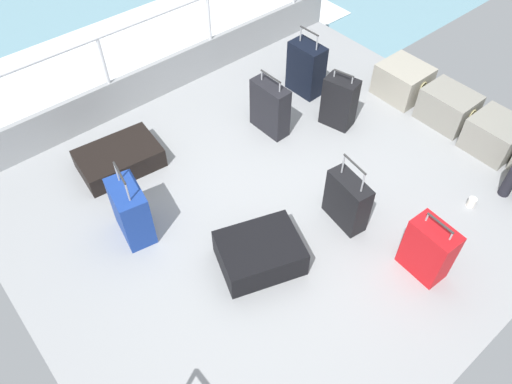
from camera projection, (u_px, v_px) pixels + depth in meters
The scene contains 16 objects.
ground_plane at pixel (287, 194), 4.93m from camera, with size 4.40×5.20×0.06m, color #939699.
gunwale_port at pixel (165, 76), 5.83m from camera, with size 0.06×5.20×0.45m, color #939699.
railing_port at pixel (158, 34), 5.42m from camera, with size 0.04×4.20×1.02m.
sea_wake at pixel (116, 64), 6.98m from camera, with size 12.00×12.00×0.01m.
cargo_crate_0 at pixel (403, 81), 5.82m from camera, with size 0.58×0.50×0.39m.
cargo_crate_1 at pixel (448, 107), 5.49m from camera, with size 0.60×0.43×0.39m.
cargo_crate_2 at pixel (495, 135), 5.19m from camera, with size 0.55×0.49×0.37m.
suitcase_0 at pixel (306, 69), 5.78m from camera, with size 0.43×0.26×0.81m.
suitcase_1 at pixel (339, 102), 5.39m from camera, with size 0.40×0.30×0.68m.
suitcase_2 at pixel (270, 108), 5.32m from camera, with size 0.46×0.20×0.72m.
suitcase_3 at pixel (260, 253), 4.25m from camera, with size 0.74×0.84×0.28m.
suitcase_4 at pixel (119, 158), 5.07m from camera, with size 0.63×0.87×0.22m.
suitcase_5 at pixel (131, 211), 4.37m from camera, with size 0.48×0.33×0.80m.
suitcase_6 at pixel (428, 250), 4.11m from camera, with size 0.41×0.25×0.65m.
suitcase_7 at pixel (347, 201), 4.48m from camera, with size 0.46×0.25×0.75m.
paper_cup at pixel (472, 202), 4.75m from camera, with size 0.08×0.08×0.10m, color white.
Camera 1 is at (2.27, -2.33, 3.68)m, focal length 34.30 mm.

